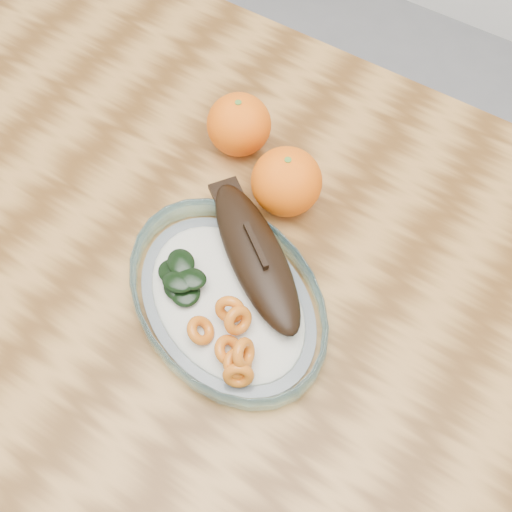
% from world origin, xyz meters
% --- Properties ---
extents(ground, '(3.00, 3.00, 0.00)m').
position_xyz_m(ground, '(0.00, 0.00, 0.00)').
color(ground, slate).
rests_on(ground, ground).
extents(dining_table, '(1.20, 0.80, 0.75)m').
position_xyz_m(dining_table, '(0.00, 0.00, 0.65)').
color(dining_table, '#573514').
rests_on(dining_table, ground).
extents(plated_meal, '(0.64, 0.64, 0.08)m').
position_xyz_m(plated_meal, '(0.06, -0.02, 0.77)').
color(plated_meal, white).
rests_on(plated_meal, dining_table).
extents(orange_left, '(0.08, 0.08, 0.08)m').
position_xyz_m(orange_left, '(-0.05, 0.17, 0.79)').
color(orange_left, '#FF3F05').
rests_on(orange_left, dining_table).
extents(orange_right, '(0.08, 0.08, 0.08)m').
position_xyz_m(orange_right, '(0.04, 0.13, 0.79)').
color(orange_right, '#FF3F05').
rests_on(orange_right, dining_table).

